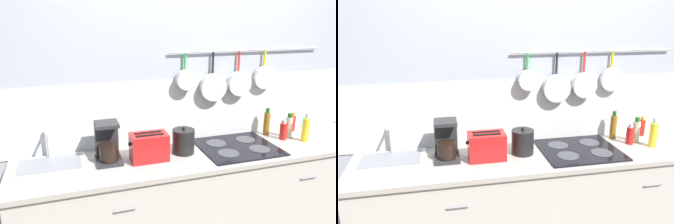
{
  "view_description": "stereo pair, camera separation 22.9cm",
  "coord_description": "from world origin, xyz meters",
  "views": [
    {
      "loc": [
        -1.0,
        -2.1,
        1.89
      ],
      "look_at": [
        -0.33,
        0.0,
        1.24
      ],
      "focal_mm": 35.0,
      "sensor_mm": 36.0,
      "label": 1
    },
    {
      "loc": [
        -0.78,
        -2.16,
        1.89
      ],
      "look_at": [
        -0.33,
        0.0,
        1.24
      ],
      "focal_mm": 35.0,
      "sensor_mm": 36.0,
      "label": 2
    }
  ],
  "objects": [
    {
      "name": "wall_back",
      "position": [
        0.0,
        0.33,
        1.27
      ],
      "size": [
        7.2,
        0.14,
        2.6
      ],
      "color": "#999EA8",
      "rests_on": "ground_plane"
    },
    {
      "name": "cabinet_base",
      "position": [
        0.0,
        -0.0,
        0.43
      ],
      "size": [
        2.84,
        0.56,
        0.85
      ],
      "color": "#B7B2A8",
      "rests_on": "ground_plane"
    },
    {
      "name": "countertop",
      "position": [
        0.0,
        0.0,
        0.87
      ],
      "size": [
        2.88,
        0.59,
        0.03
      ],
      "color": "#A59E93",
      "rests_on": "cabinet_base"
    },
    {
      "name": "sink_basin",
      "position": [
        -1.15,
        0.12,
        0.91
      ],
      "size": [
        0.49,
        0.32,
        0.25
      ],
      "color": "#B7BABF",
      "rests_on": "countertop"
    },
    {
      "name": "coffee_maker",
      "position": [
        -0.76,
        0.09,
        1.01
      ],
      "size": [
        0.18,
        0.21,
        0.29
      ],
      "color": "#262628",
      "rests_on": "countertop"
    },
    {
      "name": "toaster",
      "position": [
        -0.47,
        0.01,
        0.99
      ],
      "size": [
        0.28,
        0.16,
        0.2
      ],
      "color": "red",
      "rests_on": "countertop"
    },
    {
      "name": "kettle",
      "position": [
        -0.19,
        0.05,
        0.98
      ],
      "size": [
        0.17,
        0.17,
        0.21
      ],
      "color": "black",
      "rests_on": "countertop"
    },
    {
      "name": "cooktop",
      "position": [
        0.25,
        0.02,
        0.9
      ],
      "size": [
        0.59,
        0.52,
        0.01
      ],
      "color": "black",
      "rests_on": "countertop"
    },
    {
      "name": "bottle_hot_sauce",
      "position": [
        0.63,
        0.2,
        0.99
      ],
      "size": [
        0.05,
        0.05,
        0.24
      ],
      "color": "#8C5919",
      "rests_on": "countertop"
    },
    {
      "name": "bottle_sesame_oil",
      "position": [
        0.7,
        0.06,
        0.96
      ],
      "size": [
        0.06,
        0.06,
        0.17
      ],
      "color": "red",
      "rests_on": "countertop"
    },
    {
      "name": "bottle_dish_soap",
      "position": [
        0.77,
        0.09,
        0.98
      ],
      "size": [
        0.06,
        0.06,
        0.21
      ],
      "color": "#BFB799",
      "rests_on": "countertop"
    },
    {
      "name": "bottle_cooking_wine",
      "position": [
        0.85,
        -0.03,
        0.99
      ],
      "size": [
        0.06,
        0.06,
        0.24
      ],
      "color": "yellow",
      "rests_on": "countertop"
    },
    {
      "name": "bottle_olive_oil",
      "position": [
        0.91,
        0.22,
        0.96
      ],
      "size": [
        0.06,
        0.06,
        0.17
      ],
      "color": "red",
      "rests_on": "countertop"
    }
  ]
}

